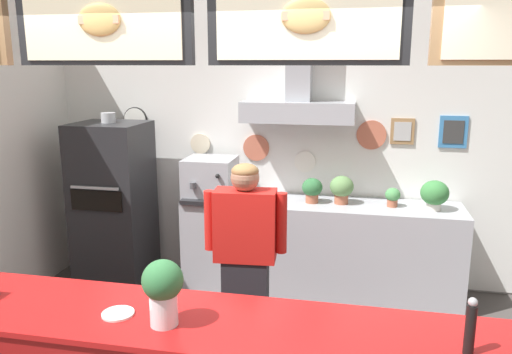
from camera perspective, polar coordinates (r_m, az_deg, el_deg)
back_wall_assembly at (r=5.11m, az=3.06°, el=4.54°), size 4.96×2.86×2.90m
back_prep_counter at (r=5.10m, az=7.16°, el=-8.07°), size 2.69×0.62×0.94m
pizza_oven at (r=5.39m, az=-15.76°, el=-3.02°), size 0.70×0.69×1.79m
shop_worker at (r=3.78m, az=-1.20°, el=-9.33°), size 0.61×0.26×1.57m
espresso_machine at (r=5.07m, az=-5.18°, el=-0.16°), size 0.49×0.55×0.40m
potted_oregano at (r=4.92m, az=9.65°, el=-1.24°), size 0.23×0.23×0.27m
potted_sage at (r=4.91m, az=19.51°, el=-1.81°), size 0.25×0.25×0.28m
potted_basil at (r=4.93m, az=15.17°, el=-2.11°), size 0.14×0.14×0.18m
potted_thyme at (r=4.92m, az=6.36°, el=-1.35°), size 0.20×0.20×0.24m
pepper_grinder at (r=2.49m, az=23.04°, el=-15.26°), size 0.05×0.05×0.27m
basil_vase at (r=2.55m, az=-10.46°, el=-12.46°), size 0.20×0.20×0.33m
condiment_plate at (r=2.77m, az=-15.31°, el=-14.65°), size 0.16×0.16×0.01m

